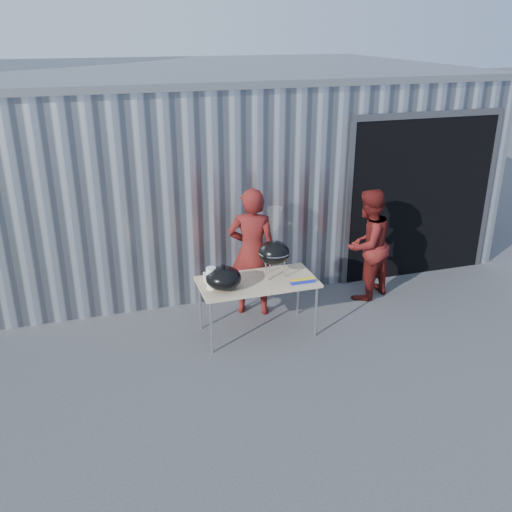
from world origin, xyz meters
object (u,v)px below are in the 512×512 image
object	(u,v)px
folding_table	(257,283)
kettle_grill	(274,246)
person_bystander	(367,245)
person_cook	(252,252)

from	to	relation	value
folding_table	kettle_grill	xyz separation A→B (m)	(0.24, 0.06, 0.47)
person_bystander	kettle_grill	bearing A→B (deg)	-8.25
person_cook	kettle_grill	bearing A→B (deg)	126.34
kettle_grill	person_bystander	size ratio (longest dim) A/B	0.56
kettle_grill	person_cook	world-z (taller)	person_cook
kettle_grill	person_bystander	xyz separation A→B (m)	(1.60, 0.49, -0.35)
folding_table	kettle_grill	distance (m)	0.53
kettle_grill	person_bystander	bearing A→B (deg)	17.14
folding_table	person_bystander	size ratio (longest dim) A/B	0.91
person_cook	person_bystander	distance (m)	1.74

